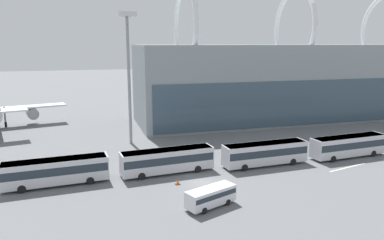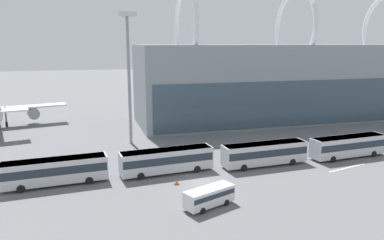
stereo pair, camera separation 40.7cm
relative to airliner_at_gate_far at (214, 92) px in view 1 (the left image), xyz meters
The scene contains 11 objects.
ground_plane 54.59m from the airliner_at_gate_far, 110.62° to the right, with size 440.00×440.00×0.00m, color slate.
terminal_building 43.03m from the airliner_at_gate_far, 21.89° to the right, with size 124.27×19.56×29.92m.
airliner_at_gate_far is the anchor object (origin of this frame).
shuttle_bus_0 59.69m from the airliner_at_gate_far, 128.74° to the right, with size 13.08×3.83×3.39m.
shuttle_bus_1 51.41m from the airliner_at_gate_far, 116.35° to the right, with size 13.09×3.93×3.39m.
shuttle_bus_2 47.43m from the airliner_at_gate_far, 100.05° to the right, with size 13.03×3.50×3.39m.
shuttle_bus_3 47.00m from the airliner_at_gate_far, 82.33° to the right, with size 13.08×3.83×3.39m.
service_van_foreground 61.60m from the airliner_at_gate_far, 109.51° to the right, with size 6.24×4.07×2.15m.
floodlight_mast 40.53m from the airliner_at_gate_far, 131.84° to the right, with size 3.00×3.00×22.87m.
lane_stripe_0 51.15m from the airliner_at_gate_far, 86.62° to the right, with size 7.75×0.25×0.01m, color silver.
traffic_cone_1 55.47m from the airliner_at_gate_far, 113.97° to the right, with size 0.64×0.64×0.69m.
Camera 1 is at (-13.98, -43.55, 17.70)m, focal length 35.00 mm.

